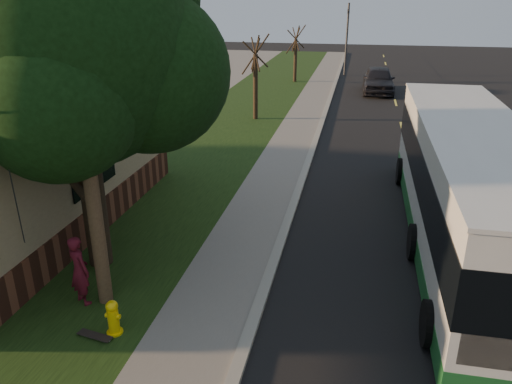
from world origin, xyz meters
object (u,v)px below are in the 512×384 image
utility_pole (78,91)px  bare_tree_near (255,79)px  leafy_tree (79,50)px  distant_car (379,80)px  transit_bus (468,184)px  bare_tree_far (295,55)px  traffic_signal (347,35)px  skateboard_spare (95,336)px  skateboarder (79,270)px  fire_hydrant (113,317)px

utility_pole → bare_tree_near: 17.19m
leafy_tree → distant_car: size_ratio=1.57×
bare_tree_near → distant_car: size_ratio=0.87×
bare_tree_near → transit_bus: bearing=-57.1°
bare_tree_far → distant_car: 6.73m
transit_bus → distant_car: 21.82m
utility_pole → bare_tree_far: utility_pole is taller
utility_pole → bare_tree_far: (0.31, 29.01, -2.63)m
utility_pole → leafy_tree: bearing=117.6°
leafy_tree → traffic_signal: size_ratio=1.42×
leafy_tree → distant_car: 25.86m
skateboard_spare → distant_car: bearing=77.9°
leafy_tree → skateboarder: (0.42, -1.80, -4.31)m
utility_pole → bare_tree_near: bearing=90.7°
skateboarder → transit_bus: bearing=-122.1°
fire_hydrant → skateboarder: bearing=143.5°
skateboarder → distant_car: 27.12m
distant_car → skateboarder: bearing=-104.7°
transit_bus → skateboarder: transit_bus is taller
fire_hydrant → utility_pole: bearing=125.4°
bare_tree_near → leafy_tree: bearing=-92.5°
bare_tree_near → transit_bus: size_ratio=0.36×
fire_hydrant → skateboard_spare: fire_hydrant is taller
transit_bus → skateboarder: (-8.42, -4.54, -0.88)m
fire_hydrant → bare_tree_far: (-0.40, 30.00, 1.57)m
leafy_tree → transit_bus: 9.87m
fire_hydrant → skateboarder: (-1.15, 0.85, 0.43)m
utility_pole → skateboarder: (-0.44, -0.14, -3.77)m
fire_hydrant → leafy_tree: leafy_tree is taller
skateboard_spare → utility_pole: bearing=108.1°
bare_tree_far → traffic_signal: 5.44m
bare_tree_near → bare_tree_far: (0.50, 12.00, -0.15)m
traffic_signal → leafy_tree: bearing=-98.5°
leafy_tree → skateboard_spare: size_ratio=10.35×
skateboarder → leafy_tree: bearing=-47.2°
traffic_signal → bare_tree_near: bearing=-104.0°
utility_pole → traffic_signal: utility_pole is taller
transit_bus → distant_car: bearing=94.5°
skateboard_spare → bare_tree_far: bearing=90.2°
fire_hydrant → leafy_tree: 5.65m
bare_tree_near → traffic_signal: (4.00, 16.00, 1.01)m
bare_tree_near → bare_tree_far: 12.01m
transit_bus → skateboarder: 9.60m
skateboard_spare → traffic_signal: bearing=84.3°
leafy_tree → skateboard_spare: leafy_tree is taller
bare_tree_far → transit_bus: 25.78m
bare_tree_far → skateboarder: 29.18m
bare_tree_near → skateboarder: 17.20m
transit_bus → skateboard_spare: (-7.58, -5.61, -1.62)m
distant_car → bare_tree_near: bearing=-125.7°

